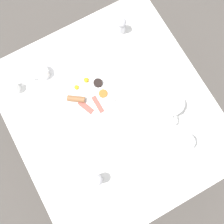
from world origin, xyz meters
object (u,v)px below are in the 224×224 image
at_px(fork_by_plate, 130,143).
at_px(teapot_near, 170,105).
at_px(creamer_jug, 14,88).
at_px(knife_by_plate, 77,145).
at_px(pepper_grinder, 97,180).
at_px(breakfast_plate, 88,94).
at_px(spoon_for_tea, 142,55).
at_px(napkin_folded, 218,139).
at_px(fork_spare, 101,44).
at_px(teacup_with_saucer_left, 42,73).
at_px(water_glass_tall, 183,143).
at_px(salt_grinder, 121,25).

bearing_deg(fork_by_plate, teapot_near, 13.63).
xyz_separation_m(creamer_jug, knife_by_plate, (0.15, -0.42, -0.03)).
bearing_deg(teapot_near, creamer_jug, 70.35).
height_order(pepper_grinder, knife_by_plate, pepper_grinder).
bearing_deg(fork_by_plate, breakfast_plate, 100.87).
height_order(knife_by_plate, spoon_for_tea, same).
bearing_deg(pepper_grinder, knife_by_plate, 93.32).
xyz_separation_m(pepper_grinder, spoon_for_tea, (0.54, 0.48, -0.06)).
height_order(napkin_folded, knife_by_plate, napkin_folded).
relative_size(creamer_jug, fork_spare, 0.48).
xyz_separation_m(breakfast_plate, fork_by_plate, (0.06, -0.34, -0.01)).
relative_size(breakfast_plate, creamer_jug, 3.44).
bearing_deg(teacup_with_saucer_left, teapot_near, -43.95).
bearing_deg(napkin_folded, spoon_for_tea, 99.80).
bearing_deg(fork_spare, breakfast_plate, -130.99).
bearing_deg(teacup_with_saucer_left, creamer_jug, -177.93).
bearing_deg(water_glass_tall, spoon_for_tea, 81.11).
xyz_separation_m(creamer_jug, napkin_folded, (0.80, -0.75, -0.03)).
distance_m(water_glass_tall, fork_spare, 0.70).
relative_size(salt_grinder, fork_spare, 0.67).
bearing_deg(pepper_grinder, spoon_for_tea, 41.60).
distance_m(teapot_near, water_glass_tall, 0.20).
relative_size(teacup_with_saucer_left, salt_grinder, 1.20).
relative_size(fork_by_plate, knife_by_plate, 1.16).
relative_size(teapot_near, water_glass_tall, 1.53).
height_order(breakfast_plate, water_glass_tall, water_glass_tall).
xyz_separation_m(teacup_with_saucer_left, spoon_for_tea, (0.54, -0.16, -0.03)).
bearing_deg(creamer_jug, knife_by_plate, -70.34).
distance_m(teacup_with_saucer_left, salt_grinder, 0.51).
bearing_deg(knife_by_plate, spoon_for_tea, 26.16).
distance_m(napkin_folded, fork_by_plate, 0.46).
height_order(teacup_with_saucer_left, napkin_folded, teacup_with_saucer_left).
relative_size(creamer_jug, napkin_folded, 0.55).
relative_size(teapot_near, fork_spare, 1.20).
distance_m(teacup_with_saucer_left, spoon_for_tea, 0.56).
bearing_deg(napkin_folded, breakfast_plate, 131.16).
height_order(teacup_with_saucer_left, fork_by_plate, teacup_with_saucer_left).
xyz_separation_m(teacup_with_saucer_left, knife_by_plate, (-0.01, -0.43, -0.03)).
relative_size(teacup_with_saucer_left, fork_by_plate, 0.79).
bearing_deg(breakfast_plate, pepper_grinder, -111.71).
bearing_deg(breakfast_plate, fork_by_plate, -79.13).
xyz_separation_m(breakfast_plate, pepper_grinder, (-0.17, -0.42, 0.05)).
relative_size(breakfast_plate, spoon_for_tea, 1.74).
height_order(breakfast_plate, teacup_with_saucer_left, teacup_with_saucer_left).
relative_size(teapot_near, teacup_with_saucer_left, 1.49).
distance_m(teacup_with_saucer_left, pepper_grinder, 0.64).
bearing_deg(breakfast_plate, teapot_near, -38.49).
relative_size(teacup_with_saucer_left, water_glass_tall, 1.03).
bearing_deg(teacup_with_saucer_left, spoon_for_tea, -16.76).
xyz_separation_m(creamer_jug, fork_spare, (0.53, 0.01, -0.03)).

